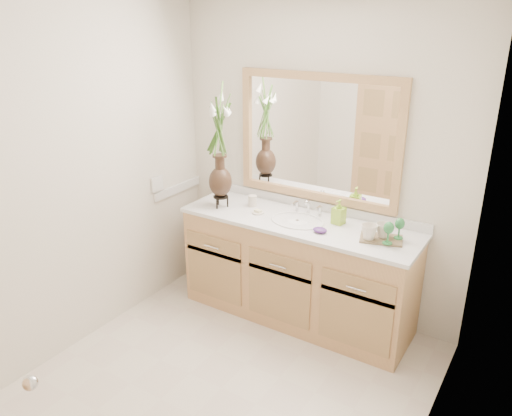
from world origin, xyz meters
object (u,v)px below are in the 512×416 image
Objects in this scene: flower_vase at (219,133)px; soap_bottle at (339,213)px; tumbler at (252,201)px; tray at (381,239)px.

soap_bottle is (0.94, 0.19, -0.52)m from flower_vase.
tumbler is 0.53× the size of soap_bottle.
soap_bottle is (0.73, 0.04, 0.04)m from tumbler.
tumbler is (0.20, 0.15, -0.56)m from flower_vase.
soap_bottle is at bearing 11.20° from flower_vase.
flower_vase is 1.09m from soap_bottle.
flower_vase reaches higher than tumbler.
tray is (1.30, 0.08, -0.60)m from flower_vase.
tumbler is 1.10m from tray.
tray is at bearing -7.50° from soap_bottle.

